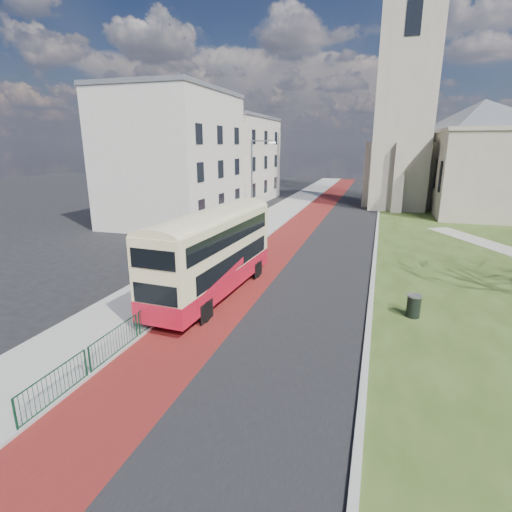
% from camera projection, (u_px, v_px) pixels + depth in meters
% --- Properties ---
extents(ground, '(160.00, 160.00, 0.00)m').
position_uv_depth(ground, '(224.00, 326.00, 17.59)').
color(ground, black).
rests_on(ground, ground).
extents(road_carriageway, '(9.00, 120.00, 0.01)m').
position_uv_depth(road_carriageway, '(323.00, 234.00, 35.55)').
color(road_carriageway, black).
rests_on(road_carriageway, ground).
extents(bus_lane, '(3.40, 120.00, 0.01)m').
position_uv_depth(bus_lane, '(293.00, 232.00, 36.32)').
color(bus_lane, '#591414').
rests_on(bus_lane, ground).
extents(pavement_west, '(4.00, 120.00, 0.12)m').
position_uv_depth(pavement_west, '(253.00, 229.00, 37.39)').
color(pavement_west, gray).
rests_on(pavement_west, ground).
extents(kerb_west, '(0.25, 120.00, 0.13)m').
position_uv_depth(kerb_west, '(274.00, 231.00, 36.82)').
color(kerb_west, '#999993').
rests_on(kerb_west, ground).
extents(kerb_east, '(0.25, 80.00, 0.13)m').
position_uv_depth(kerb_east, '(377.00, 232.00, 36.05)').
color(kerb_east, '#999993').
rests_on(kerb_east, ground).
extents(pedestrian_railing, '(0.07, 24.00, 1.12)m').
position_uv_depth(pedestrian_railing, '(201.00, 280.00, 21.96)').
color(pedestrian_railing, '#0E3E26').
rests_on(pedestrian_railing, ground).
extents(gothic_church, '(16.38, 18.00, 40.00)m').
position_uv_depth(gothic_church, '(448.00, 95.00, 45.39)').
color(gothic_church, gray).
rests_on(gothic_church, ground).
extents(street_block_near, '(10.30, 14.30, 13.00)m').
position_uv_depth(street_block_near, '(174.00, 157.00, 40.06)').
color(street_block_near, '#BCB7AA').
rests_on(street_block_near, ground).
extents(street_block_far, '(10.30, 16.30, 11.50)m').
position_uv_depth(street_block_far, '(231.00, 159.00, 54.97)').
color(street_block_far, '#B5AB99').
rests_on(street_block_far, ground).
extents(streetlamp, '(2.13, 0.18, 8.00)m').
position_uv_depth(streetlamp, '(253.00, 182.00, 34.14)').
color(streetlamp, gray).
rests_on(streetlamp, pavement_west).
extents(bus, '(3.01, 10.54, 4.36)m').
position_uv_depth(bus, '(213.00, 250.00, 20.58)').
color(bus, '#AF1023').
rests_on(bus, ground).
extents(litter_bin, '(0.75, 0.75, 1.06)m').
position_uv_depth(litter_bin, '(414.00, 306.00, 18.33)').
color(litter_bin, black).
rests_on(litter_bin, grass_green).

